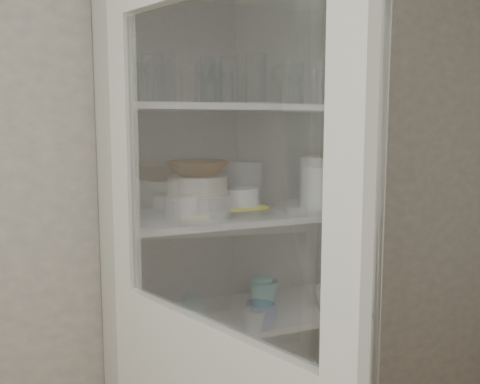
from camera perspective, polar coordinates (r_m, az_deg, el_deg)
name	(u,v)px	position (r m, az deg, el deg)	size (l,w,h in m)	color
wall_back	(173,196)	(2.18, -7.16, -0.45)	(3.60, 0.02, 2.60)	gray
pantry_cabinet	(234,287)	(2.18, -0.65, -10.13)	(1.00, 0.45, 2.10)	silver
tumbler_0	(153,79)	(1.78, -9.25, 11.84)	(0.08, 0.08, 0.15)	silver
tumbler_1	(212,80)	(1.82, -3.05, 11.85)	(0.08, 0.08, 0.15)	silver
tumbler_2	(205,81)	(1.82, -3.73, 11.73)	(0.07, 0.07, 0.15)	silver
tumbler_3	(212,82)	(1.86, -2.99, 11.59)	(0.07, 0.07, 0.14)	silver
tumbler_4	(294,85)	(1.98, 5.77, 11.34)	(0.07, 0.07, 0.14)	silver
tumbler_5	(323,83)	(2.00, 8.82, 11.38)	(0.08, 0.08, 0.15)	silver
tumbler_6	(324,88)	(2.06, 8.98, 10.95)	(0.07, 0.07, 0.13)	silver
tumbler_7	(130,83)	(1.90, -11.70, 11.31)	(0.07, 0.07, 0.14)	silver
tumbler_8	(155,84)	(1.92, -9.02, 11.34)	(0.07, 0.07, 0.14)	silver
tumbler_9	(240,89)	(2.04, -0.04, 10.97)	(0.06, 0.06, 0.12)	silver
goblet_0	(139,81)	(2.03, -10.77, 11.51)	(0.08, 0.08, 0.17)	silver
goblet_1	(216,84)	(2.10, -2.58, 11.41)	(0.07, 0.07, 0.16)	silver
goblet_2	(293,86)	(2.20, 5.67, 11.14)	(0.07, 0.07, 0.16)	silver
goblet_3	(282,83)	(2.22, 4.46, 11.49)	(0.08, 0.08, 0.19)	silver
plate_stack_front	(198,206)	(1.90, -4.54, -1.50)	(0.24, 0.24, 0.08)	white
plate_stack_back	(181,201)	(2.11, -6.29, -1.01)	(0.22, 0.22, 0.06)	white
cream_bowl	(197,185)	(1.89, -4.56, 0.75)	(0.21, 0.21, 0.07)	silver
terracotta_bowl	(197,168)	(1.89, -4.58, 2.55)	(0.22, 0.22, 0.05)	#5D3614
glass_platter	(239,210)	(2.00, -0.13, -1.98)	(0.36, 0.36, 0.02)	silver
yellow_trivet	(239,206)	(1.99, -0.13, -1.53)	(0.16, 0.16, 0.01)	yellow
white_ramekin	(239,196)	(1.99, -0.13, -0.47)	(0.15, 0.15, 0.06)	white
grey_bowl_stack	(317,182)	(2.17, 8.17, 1.09)	(0.13, 0.13, 0.20)	silver
mug_blue	(336,290)	(2.28, 10.23, -10.28)	(0.12, 0.12, 0.10)	#1920A3
mug_teal	(266,293)	(2.21, 2.76, -10.67)	(0.11, 0.11, 0.10)	teal
mug_white	(326,297)	(2.21, 9.18, -10.99)	(0.09, 0.09, 0.08)	white
teal_jar	(262,292)	(2.21, 2.32, -10.60)	(0.09, 0.09, 0.11)	teal
measuring_cups	(183,320)	(2.01, -6.14, -13.43)	(0.11, 0.11, 0.04)	#B9B9B9
white_canister	(135,307)	(2.03, -11.17, -11.99)	(0.11, 0.11, 0.13)	white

